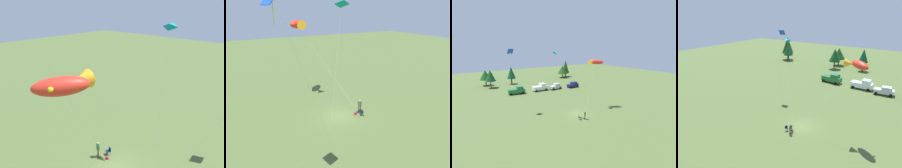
# 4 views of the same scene
# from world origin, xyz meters

# --- Properties ---
(ground_plane) EXTENTS (160.00, 160.00, 0.00)m
(ground_plane) POSITION_xyz_m (0.00, 0.00, 0.00)
(ground_plane) COLOR #4F6231
(person_kite_flyer) EXTENTS (0.49, 0.51, 1.74)m
(person_kite_flyer) POSITION_xyz_m (-0.24, -2.86, 1.02)
(person_kite_flyer) COLOR brown
(person_kite_flyer) RESTS_ON ground
(folding_chair) EXTENTS (0.63, 0.63, 0.82)m
(folding_chair) POSITION_xyz_m (-1.32, -2.39, 0.49)
(folding_chair) COLOR #0C2045
(folding_chair) RESTS_ON ground
(backpack_on_grass) EXTENTS (0.34, 0.39, 0.22)m
(backpack_on_grass) POSITION_xyz_m (-0.63, -1.98, 0.11)
(backpack_on_grass) COLOR #A91124
(backpack_on_grass) RESTS_ON ground
(truck_green_flatbed) EXTENTS (5.20, 2.88, 2.34)m
(truck_green_flatbed) POSITION_xyz_m (-5.15, 23.51, 1.10)
(truck_green_flatbed) COLOR #266B31
(truck_green_flatbed) RESTS_ON ground
(truck_white_pickup) EXTENTS (5.05, 2.52, 2.34)m
(truck_white_pickup) POSITION_xyz_m (2.75, 23.17, 1.10)
(truck_white_pickup) COLOR white
(truck_white_pickup) RESTS_ON ground
(car_silver_compact) EXTENTS (4.39, 2.63, 1.89)m
(car_silver_compact) POSITION_xyz_m (7.93, 22.05, 0.95)
(car_silver_compact) COLOR #B4C0BD
(car_silver_compact) RESTS_ON ground
(treeline_distant) EXTENTS (58.83, 8.91, 8.29)m
(treeline_distant) POSITION_xyz_m (-4.45, 39.17, 4.49)
(treeline_distant) COLOR #483B2D
(treeline_distant) RESTS_ON ground
(kite_large_fish) EXTENTS (9.82, 6.62, 11.52)m
(kite_large_fish) POSITION_xyz_m (7.20, 2.42, 10.87)
(kite_large_fish) COLOR red
(kite_large_fish) RESTS_ON ground
(kite_diamond_blue) EXTENTS (4.30, 5.88, 14.04)m
(kite_diamond_blue) POSITION_xyz_m (-10.72, 9.46, 13.21)
(kite_diamond_blue) COLOR blue
(kite_diamond_blue) RESTS_ON ground
(kite_delta_teal) EXTENTS (1.81, 1.13, 13.68)m
(kite_delta_teal) POSITION_xyz_m (-3.96, 2.15, 13.27)
(kite_delta_teal) COLOR #0C9291
(kite_delta_teal) RESTS_ON ground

